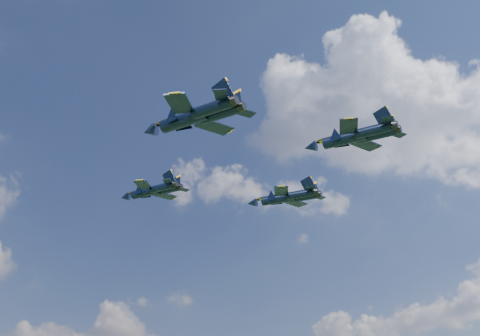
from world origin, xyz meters
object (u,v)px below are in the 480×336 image
Objects in this scene: jet_lead at (144,192)px; jet_slot at (342,139)px; jet_right at (276,199)px; jet_left at (181,120)px.

jet_slot is (13.33, -36.33, 0.15)m from jet_lead.
jet_lead is at bearing 129.55° from jet_right.
jet_left is at bearing -177.78° from jet_right.
jet_slot is at bearing -137.10° from jet_right.
jet_right is (32.05, 18.22, 1.16)m from jet_left.
jet_slot is at bearing -41.09° from jet_left.
jet_right is at bearing 8.95° from jet_left.
jet_lead is 29.42m from jet_left.
jet_right reaches higher than jet_lead.
jet_slot reaches higher than jet_lead.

